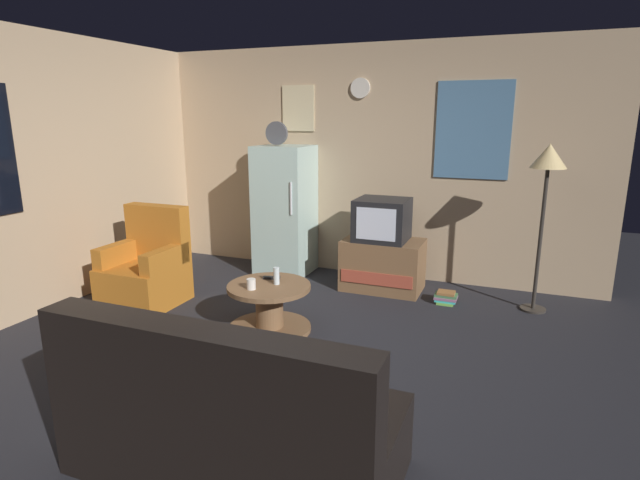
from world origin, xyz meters
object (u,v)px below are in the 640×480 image
Objects in this scene: mug_ceramic_white at (251,284)px; remote_control at (272,278)px; coffee_table at (269,308)px; wine_glass at (276,276)px; tv_stand at (383,265)px; crt_tv at (382,220)px; armchair at (147,270)px; fridge at (285,210)px; couch at (230,422)px; standing_lamp at (548,169)px; book_stack at (446,298)px.

remote_control is at bearing 83.73° from mug_ceramic_white.
remote_control is (-0.05, 0.15, 0.22)m from coffee_table.
wine_glass is at bearing -63.46° from remote_control.
wine_glass is at bearing -112.67° from tv_stand.
crt_tv is 0.56× the size of armchair.
fridge reaches higher than tv_stand.
mug_ceramic_white is at bearing -113.75° from crt_tv.
couch is (0.71, -1.87, -0.12)m from remote_control.
fridge is 1.72m from wine_glass.
crt_tv is 1.65m from standing_lamp.
mug_ceramic_white is at bearing -114.38° from tv_stand.
couch is at bearing -64.56° from mug_ceramic_white.
couch reaches higher than wine_glass.
couch reaches higher than book_stack.
wine_glass is (-0.58, -1.39, 0.22)m from tv_stand.
crt_tv is at bearing 45.70° from remote_control.
coffee_table is 4.80× the size of wine_glass.
standing_lamp is at bearing -2.17° from crt_tv.
book_stack is at bearing 77.04° from couch.
standing_lamp is (1.52, -0.06, 1.09)m from tv_stand.
mug_ceramic_white is 1.74m from couch.
couch reaches higher than mug_ceramic_white.
mug_ceramic_white is 0.05× the size of couch.
armchair is at bearing 173.31° from coffee_table.
fridge is 2.84m from standing_lamp.
fridge is at bearing 112.90° from wine_glass.
book_stack is at bearing -14.69° from tv_stand.
fridge is 1.60m from remote_control.
wine_glass reaches higher than coffee_table.
coffee_table is at bearing -144.37° from wine_glass.
tv_stand is at bearing 66.03° from coffee_table.
crt_tv is 3.60× the size of remote_control.
coffee_table is 0.31m from mug_ceramic_white.
tv_stand is at bearing 31.05° from armchair.
fridge is 1.87m from mug_ceramic_white.
standing_lamp is at bearing 8.79° from book_stack.
standing_lamp reaches higher than crt_tv.
fridge is 3.59m from couch.
fridge is 11.80× the size of wine_glass.
standing_lamp is at bearing 34.27° from mug_ceramic_white.
armchair is 2.83m from couch.
crt_tv is at bearing 31.29° from armchair.
wine_glass is at bearing -4.97° from armchair.
crt_tv is at bearing 66.73° from coffee_table.
armchair is (-2.06, -1.25, -0.43)m from crt_tv.
wine_glass is 0.68× the size of book_stack.
crt_tv is 0.32× the size of couch.
mug_ceramic_white is at bearing -73.45° from fridge.
standing_lamp is (1.54, -0.06, 0.59)m from crt_tv.
tv_stand is at bearing 67.33° from wine_glass.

